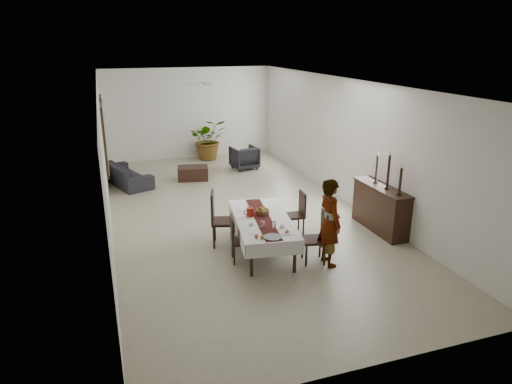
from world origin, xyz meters
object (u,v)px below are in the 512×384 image
object	(u,v)px
dining_table_top	(262,220)
red_pitcher	(250,212)
sideboard_body	(380,209)
woman	(330,222)
sofa	(127,174)

from	to	relation	value
dining_table_top	red_pitcher	size ratio (longest dim) A/B	12.00
red_pitcher	sideboard_body	distance (m)	3.09
red_pitcher	woman	xyz separation A→B (m)	(1.21, -1.14, 0.06)
woman	sideboard_body	size ratio (longest dim) A/B	1.03
red_pitcher	sofa	bearing A→B (deg)	111.64
red_pitcher	woman	distance (m)	1.66
red_pitcher	sofa	world-z (taller)	red_pitcher
dining_table_top	woman	xyz separation A→B (m)	(1.00, -0.97, 0.19)
red_pitcher	sideboard_body	bearing A→B (deg)	-0.30
woman	sofa	size ratio (longest dim) A/B	0.81
sideboard_body	red_pitcher	bearing A→B (deg)	179.70
woman	sideboard_body	distance (m)	2.21
woman	sofa	bearing A→B (deg)	25.85
dining_table_top	sideboard_body	bearing A→B (deg)	11.30
woman	sofa	distance (m)	7.37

